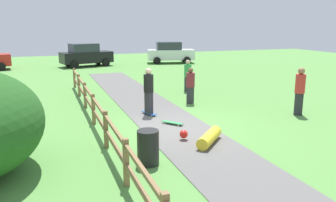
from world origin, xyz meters
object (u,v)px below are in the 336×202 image
Objects in this scene: bystander_maroon at (190,84)px; parked_car_black at (86,55)px; skateboard_loose at (172,123)px; bystander_red at (300,89)px; trash_bin at (148,147)px; parked_car_white at (170,52)px; skater_fallen at (207,137)px; skater_riding at (149,89)px; bystander_green at (188,74)px.

bystander_maroon is 15.95m from parked_car_black.
bystander_red is at bearing -4.17° from skateboard_loose.
bystander_maroon is (3.76, 5.96, 0.44)m from trash_bin.
parked_car_white is (4.82, 15.74, 0.07)m from bystander_maroon.
skateboard_loose is at bearing 97.57° from skater_fallen.
bystander_maroon reaches higher than skater_fallen.
parked_car_white is at bearing 67.22° from skater_riding.
skater_fallen is (0.70, -3.74, -0.86)m from skater_riding.
skater_fallen is at bearing -159.68° from bystander_red.
parked_car_white is (3.82, 13.07, 0.04)m from bystander_green.
bystander_red is at bearing 20.98° from trash_bin.
skater_fallen is at bearing -108.94° from bystander_green.
skateboard_loose is (1.81, 3.05, -0.36)m from trash_bin.
parked_car_white is (6.77, 18.65, 0.87)m from skateboard_loose.
bystander_green is at bearing -73.95° from parked_car_black.
parked_car_black is at bearing 92.47° from skateboard_loose.
parked_car_white is (6.48, 20.83, 0.76)m from skater_fallen.
parked_car_black is (-0.80, 18.63, 0.87)m from skateboard_loose.
bystander_green reaches higher than trash_bin.
parked_car_black is (-0.40, 17.07, -0.10)m from skater_riding.
parked_car_white reaches higher than trash_bin.
trash_bin is at bearing -118.89° from bystander_green.
skateboard_loose is (-0.29, 2.18, -0.11)m from skater_fallen.
parked_car_white reaches higher than skater_riding.
parked_car_black is (-5.96, 19.00, -0.09)m from bystander_red.
skater_riding is 17.08m from parked_car_black.
trash_bin is at bearing -120.66° from skateboard_loose.
parked_car_black is (-7.58, -0.02, 0.00)m from parked_car_white.
bystander_green is 13.58m from parked_car_black.
skater_riding is at bearing 160.86° from bystander_red.
trash_bin is at bearing -159.02° from bystander_red.
trash_bin is at bearing -111.57° from parked_car_white.
bystander_red is (4.87, 1.80, 0.85)m from skater_fallen.
bystander_red is 4.60m from bystander_maroon.
bystander_red is at bearing -69.64° from bystander_green.
skater_riding is 18.54m from parked_car_white.
bystander_green is 13.62m from parked_car_white.
bystander_green reaches higher than skater_fallen.
parked_car_white is (8.58, 21.70, 0.51)m from trash_bin.
bystander_green is at bearing 50.12° from skater_riding.
bystander_green is at bearing 69.38° from bystander_maroon.
parked_car_black is at bearing -179.82° from parked_car_white.
bystander_maroon is 16.46m from parked_car_white.
bystander_green is (-2.21, 5.95, -0.13)m from bystander_red.
skater_riding is at bearing -150.10° from bystander_maroon.
parked_car_black is (-3.76, 13.05, 0.04)m from bystander_green.
parked_car_black reaches higher than bystander_green.
bystander_maroon is 0.36× the size of parked_car_black.
trash_bin is 0.67× the size of skater_fallen.
trash_bin is 0.48× the size of bystander_red.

